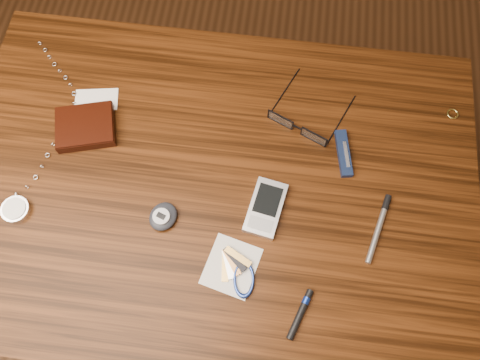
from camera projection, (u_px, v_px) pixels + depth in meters
The scene contains 12 objects.
ground at pixel (225, 264), 1.58m from camera, with size 3.80×3.80×0.00m, color #472814.
desk at pixel (216, 200), 0.98m from camera, with size 1.00×0.70×0.75m.
wallet_and_card at pixel (86, 126), 0.92m from camera, with size 0.13×0.16×0.02m.
eyeglasses at pixel (299, 125), 0.92m from camera, with size 0.17×0.18×0.03m.
gold_ring at pixel (453, 114), 0.94m from camera, with size 0.02×0.02×0.00m, color tan.
pocket_watch at pixel (19, 201), 0.86m from camera, with size 0.12×0.40×0.02m.
pda_phone at pixel (266, 208), 0.86m from camera, with size 0.08×0.12×0.02m.
pedometer at pixel (163, 216), 0.85m from camera, with size 0.07×0.07×0.02m.
notepad_keys at pixel (238, 272), 0.82m from camera, with size 0.11×0.11×0.01m.
pocket_knife at pixel (344, 153), 0.90m from camera, with size 0.04×0.10×0.01m.
silver_pen at pixel (380, 223), 0.85m from camera, with size 0.05×0.13×0.01m.
black_blue_pen at pixel (301, 313), 0.79m from camera, with size 0.04×0.09×0.01m.
Camera 1 is at (0.09, -0.32, 1.57)m, focal length 35.00 mm.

